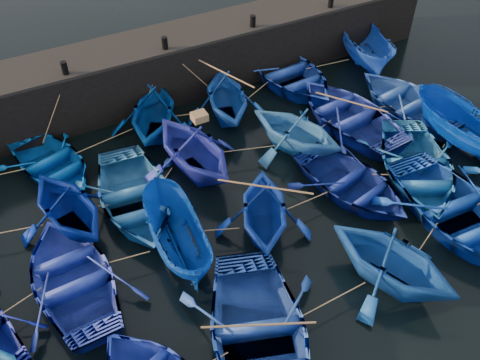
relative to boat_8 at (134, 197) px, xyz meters
name	(u,v)px	position (x,y,z in m)	size (l,w,h in m)	color
ground	(287,257)	(3.50, -4.31, -0.53)	(120.00, 120.00, 0.00)	black
quay_wall	(160,68)	(3.50, 6.19, 0.72)	(26.00, 2.50, 2.50)	black
quay_top	(157,40)	(3.50, 6.19, 2.03)	(26.00, 2.50, 0.12)	black
bollard_1	(65,68)	(-0.50, 5.29, 2.34)	(0.24, 0.24, 0.50)	black
bollard_2	(165,43)	(3.50, 5.29, 2.34)	(0.24, 0.24, 0.50)	black
bollard_3	(253,21)	(7.50, 5.29, 2.34)	(0.24, 0.24, 0.50)	black
bollard_4	(331,2)	(11.50, 5.29, 2.34)	(0.24, 0.24, 0.50)	black
boat_1	(51,163)	(-2.09, 3.16, -0.08)	(3.13, 4.37, 0.91)	#044CAB
boat_2	(153,112)	(2.13, 3.60, 0.53)	(3.46, 4.02, 2.11)	navy
boat_3	(226,96)	(5.18, 3.25, 0.50)	(3.39, 3.94, 2.07)	#134AB0
boat_4	(289,74)	(8.76, 4.15, 0.03)	(3.89, 5.44, 1.13)	#1A3C9D
boat_5	(366,48)	(12.77, 3.90, 0.39)	(1.79, 4.75, 1.84)	blue
boat_7	(67,205)	(-2.14, 0.13, 0.49)	(3.33, 3.87, 2.04)	navy
boat_8	(134,197)	(0.00, 0.00, 0.00)	(3.66, 5.12, 1.06)	#266AA7
boat_9	(194,148)	(2.60, 0.74, 0.61)	(3.73, 4.33, 2.28)	#202A9A
boat_10	(296,129)	(6.54, 0.09, 0.49)	(3.35, 3.89, 2.05)	blue
boat_11	(349,114)	(9.30, 0.40, 0.03)	(3.88, 5.43, 1.13)	navy
boat_12	(408,101)	(12.10, 0.05, -0.01)	(3.60, 5.03, 1.04)	blue
boat_14	(73,277)	(-2.74, -2.32, -0.02)	(3.52, 4.92, 1.02)	#2335B2
boat_15	(176,236)	(0.52, -2.52, 0.27)	(1.55, 4.12, 1.59)	#043794
boat_16	(264,209)	(3.40, -2.96, 0.45)	(3.21, 3.72, 1.96)	navy
boat_17	(352,184)	(6.99, -2.92, -0.05)	(3.31, 4.63, 0.96)	navy
boat_18	(417,167)	(9.54, -3.36, 0.02)	(3.83, 5.35, 1.11)	#195FA4
boat_19	(465,130)	(12.25, -2.86, 0.38)	(1.77, 4.70, 1.82)	#00319F
boat_22	(258,337)	(1.11, -6.66, 0.05)	(4.00, 5.59, 1.16)	#1D429C
boat_23	(393,260)	(5.65, -6.56, 0.54)	(3.52, 4.08, 2.15)	#114998
boat_24	(458,213)	(9.17, -5.77, 0.07)	(4.12, 5.76, 1.20)	#0C3997
wooden_crate	(199,117)	(2.90, 0.74, 1.88)	(0.52, 0.45, 0.28)	olive
mooring_ropes	(216,149)	(3.42, 0.62, 0.33)	(18.52, 12.10, 2.10)	tan
loose_oars	(278,156)	(4.75, -1.49, 1.08)	(10.45, 12.00, 1.01)	#99724C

